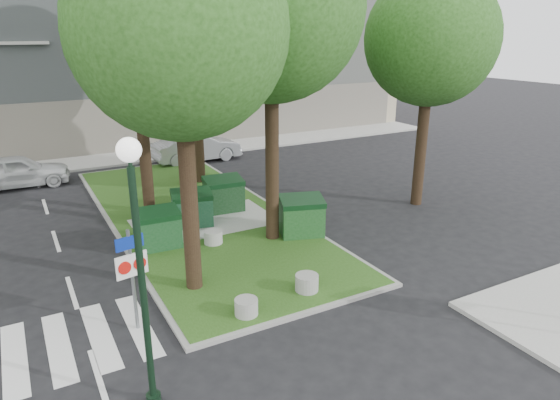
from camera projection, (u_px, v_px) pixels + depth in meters
ground at (287, 319)px, 12.40m from camera, size 120.00×120.00×0.00m
median_island at (196, 215)px, 19.24m from camera, size 6.00×16.00×0.12m
median_kerb at (196, 215)px, 19.24m from camera, size 6.30×16.30×0.10m
building_sidewalk at (123, 158)px, 27.72m from camera, size 42.00×3.00×0.12m
zebra_crossing at (120, 330)px, 11.93m from camera, size 5.00×3.00×0.01m
apartment_building at (83, 10)px, 31.37m from camera, size 41.00×12.00×16.00m
tree_median_near_left at (180, 7)px, 11.51m from camera, size 5.20×5.20×10.53m
tree_median_mid at (135, 25)px, 17.24m from camera, size 4.80×4.80×9.99m
tree_street_right at (433, 25)px, 18.49m from camera, size 5.00×5.00×10.06m
dumpster_a at (158, 229)px, 16.07m from camera, size 1.44×1.04×1.29m
dumpster_b at (192, 208)px, 17.87m from camera, size 1.58×1.25×1.32m
dumpster_c at (224, 194)px, 19.33m from camera, size 1.54×1.14×1.36m
dumpster_d at (302, 216)px, 17.04m from camera, size 1.73×1.45×1.37m
bollard_left at (246, 307)px, 12.31m from camera, size 0.58×0.58×0.42m
bollard_right at (307, 283)px, 13.46m from camera, size 0.63×0.63×0.45m
bollard_mid at (213, 237)px, 16.46m from camera, size 0.61×0.61×0.44m
litter_bin at (197, 169)px, 23.77m from camera, size 0.46×0.46×0.80m
street_lamp at (139, 248)px, 8.58m from camera, size 0.41×0.41×5.19m
traffic_sign_pole at (131, 267)px, 11.49m from camera, size 0.76×0.20×2.56m
car_white at (17, 171)px, 22.60m from camera, size 4.47×1.97×1.50m
car_silver at (197, 147)px, 27.06m from camera, size 4.82×1.87×1.57m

